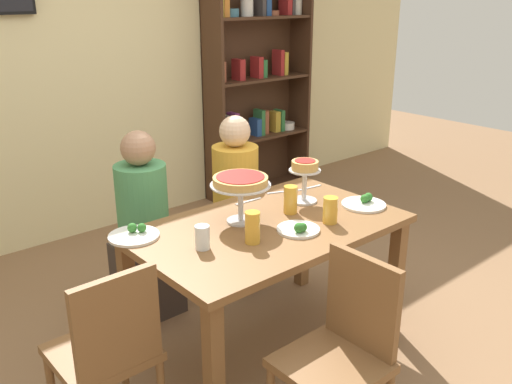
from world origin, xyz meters
TOP-DOWN VIEW (x-y plane):
  - ground_plane at (0.00, 0.00)m, footprint 12.00×12.00m
  - rear_partition at (0.00, 2.20)m, footprint 8.00×0.12m
  - dining_table at (0.00, 0.00)m, footprint 1.40×0.86m
  - bookshelf at (1.65, 2.02)m, footprint 1.10×0.30m
  - diner_far_left at (-0.32, 0.75)m, footprint 0.34×0.34m
  - diner_far_right at (0.35, 0.71)m, footprint 0.34×0.34m
  - chair_near_left at (-0.24, -0.73)m, footprint 0.40×0.40m
  - chair_head_west at (-0.98, -0.11)m, footprint 0.40×0.40m
  - deep_dish_pizza_stand at (-0.09, 0.12)m, footprint 0.32×0.32m
  - personal_pizza_stand at (0.37, 0.11)m, footprint 0.18×0.18m
  - salad_plate_near_diner at (-0.61, 0.31)m, footprint 0.25×0.25m
  - salad_plate_far_diner at (0.05, -0.17)m, footprint 0.22×0.22m
  - salad_plate_spare at (0.59, -0.15)m, footprint 0.25×0.25m
  - beer_glass_amber_tall at (-0.21, -0.12)m, footprint 0.07×0.07m
  - beer_glass_amber_short at (0.26, -0.19)m, footprint 0.08×0.08m
  - beer_glass_amber_spare at (0.19, 0.04)m, footprint 0.07×0.07m
  - water_glass_clear_near at (-0.43, -0.01)m, footprint 0.07×0.07m
  - cutlery_fork_near at (0.13, 0.32)m, footprint 0.18×0.02m
  - cutlery_knife_near at (0.38, 0.31)m, footprint 0.17×0.08m
  - cutlery_fork_far at (0.56, 0.25)m, footprint 0.18×0.04m

SIDE VIEW (x-z plane):
  - ground_plane at x=0.00m, z-range 0.00..0.00m
  - chair_near_left at x=-0.24m, z-range 0.05..0.92m
  - chair_head_west at x=-0.98m, z-range 0.05..0.92m
  - diner_far_left at x=-0.32m, z-range -0.08..1.07m
  - diner_far_right at x=0.35m, z-range -0.08..1.07m
  - dining_table at x=0.00m, z-range 0.27..1.01m
  - cutlery_fork_near at x=0.13m, z-range 0.74..0.74m
  - cutlery_knife_near at x=0.38m, z-range 0.74..0.74m
  - cutlery_fork_far at x=0.56m, z-range 0.74..0.74m
  - salad_plate_near_diner at x=-0.61m, z-range 0.72..0.78m
  - salad_plate_spare at x=0.59m, z-range 0.72..0.79m
  - salad_plate_far_diner at x=0.05m, z-range 0.72..0.79m
  - water_glass_clear_near at x=-0.43m, z-range 0.74..0.86m
  - beer_glass_amber_short at x=0.26m, z-range 0.74..0.88m
  - beer_glass_amber_spare at x=0.19m, z-range 0.74..0.89m
  - beer_glass_amber_tall at x=-0.21m, z-range 0.74..0.90m
  - personal_pizza_stand at x=0.37m, z-range 0.79..1.04m
  - deep_dish_pizza_stand at x=-0.09m, z-range 0.82..1.08m
  - bookshelf at x=1.65m, z-range 0.03..2.24m
  - rear_partition at x=0.00m, z-range 0.00..2.80m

